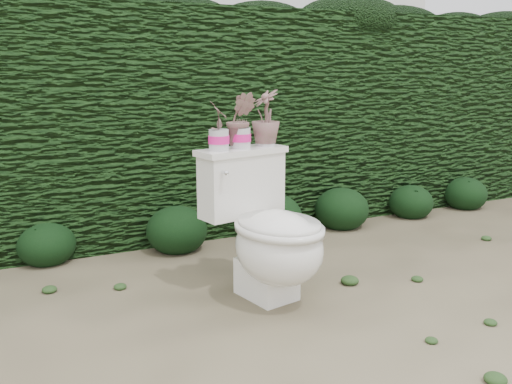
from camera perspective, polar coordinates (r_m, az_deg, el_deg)
name	(u,v)px	position (r m, az deg, el deg)	size (l,w,h in m)	color
ground	(291,294)	(3.13, 3.48, -10.20)	(60.00, 60.00, 0.00)	#84785B
hedge	(189,121)	(4.37, -6.75, 7.11)	(8.00, 1.00, 1.60)	#1C3E14
house_wall	(124,8)	(8.79, -13.02, 17.46)	(8.00, 3.50, 4.00)	silver
toilet	(269,234)	(2.97, 1.30, -4.18)	(0.58, 0.75, 0.78)	white
potted_plant_left	(219,127)	(2.97, -3.76, 6.46)	(0.13, 0.09, 0.24)	#226720
potted_plant_center	(241,122)	(3.05, -1.54, 7.04)	(0.16, 0.13, 0.28)	#226720
potted_plant_right	(266,119)	(3.15, 0.97, 7.30)	(0.16, 0.16, 0.29)	#226720
liriope_clump_2	(46,240)	(3.81, -20.28, -4.49)	(0.36, 0.36, 0.29)	black
liriope_clump_3	(177,226)	(3.84, -7.94, -3.40)	(0.41, 0.41, 0.33)	black
liriope_clump_4	(272,214)	(4.07, 1.62, -2.17)	(0.44, 0.44, 0.35)	black
liriope_clump_5	(342,206)	(4.39, 8.57, -1.35)	(0.41, 0.41, 0.33)	black
liriope_clump_6	(411,199)	(4.81, 15.25, -0.68)	(0.36, 0.36, 0.29)	black
liriope_clump_7	(466,191)	(5.25, 20.22, 0.12)	(0.37, 0.37, 0.29)	black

